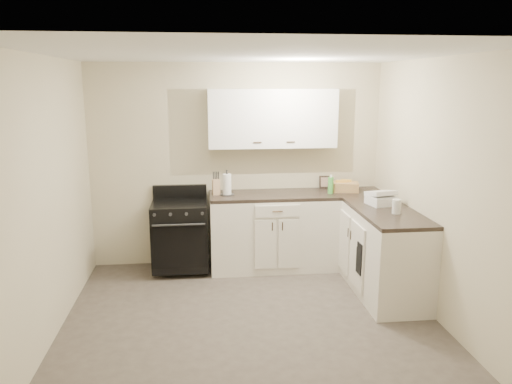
{
  "coord_description": "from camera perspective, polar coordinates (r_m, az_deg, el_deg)",
  "views": [
    {
      "loc": [
        -0.45,
        -4.36,
        2.26
      ],
      "look_at": [
        0.14,
        0.85,
        1.11
      ],
      "focal_mm": 35.0,
      "sensor_mm": 36.0,
      "label": 1
    }
  ],
  "objects": [
    {
      "name": "wall_left",
      "position": [
        4.67,
        -23.05,
        -1.13
      ],
      "size": [
        0.0,
        3.6,
        3.6
      ],
      "primitive_type": "plane",
      "rotation": [
        1.57,
        0.0,
        1.57
      ],
      "color": "beige",
      "rests_on": "ground"
    },
    {
      "name": "paper_towel",
      "position": [
        5.99,
        -3.34,
        0.87
      ],
      "size": [
        0.12,
        0.12,
        0.25
      ],
      "primitive_type": "cylinder",
      "rotation": [
        0.0,
        0.0,
        0.1
      ],
      "color": "white",
      "rests_on": "countertop_back"
    },
    {
      "name": "picture_frame",
      "position": [
        6.44,
        7.82,
        1.15
      ],
      "size": [
        0.13,
        0.05,
        0.16
      ],
      "primitive_type": "cube",
      "rotation": [
        -0.14,
        0.0,
        -0.08
      ],
      "color": "black",
      "rests_on": "countertop_back"
    },
    {
      "name": "oven_mitt_far",
      "position": [
        5.38,
        11.72,
        -7.76
      ],
      "size": [
        0.02,
        0.16,
        0.27
      ],
      "primitive_type": "cube",
      "color": "black",
      "rests_on": "base_cabinets_right"
    },
    {
      "name": "ceiling",
      "position": [
        4.39,
        -0.54,
        15.51
      ],
      "size": [
        3.6,
        3.6,
        0.0
      ],
      "primitive_type": "plane",
      "color": "white",
      "rests_on": "wall_back"
    },
    {
      "name": "oven_mitt_near",
      "position": [
        5.34,
        11.79,
        -7.07
      ],
      "size": [
        0.02,
        0.15,
        0.26
      ],
      "primitive_type": "cube",
      "color": "black",
      "rests_on": "base_cabinets_right"
    },
    {
      "name": "base_cabinets_back",
      "position": [
        6.19,
        1.99,
        -4.62
      ],
      "size": [
        1.55,
        0.6,
        0.9
      ],
      "primitive_type": "cube",
      "color": "silver",
      "rests_on": "floor"
    },
    {
      "name": "base_cabinets_right",
      "position": [
        5.85,
        13.47,
        -6.01
      ],
      "size": [
        0.6,
        1.9,
        0.9
      ],
      "primitive_type": "cube",
      "color": "silver",
      "rests_on": "floor"
    },
    {
      "name": "wall_front",
      "position": [
        2.79,
        3.38,
        -8.93
      ],
      "size": [
        3.6,
        0.0,
        3.6
      ],
      "primitive_type": "plane",
      "rotation": [
        -1.57,
        0.0,
        0.0
      ],
      "color": "beige",
      "rests_on": "ground"
    },
    {
      "name": "countertop_back",
      "position": [
        6.07,
        2.02,
        -0.38
      ],
      "size": [
        1.55,
        0.6,
        0.04
      ],
      "primitive_type": "cube",
      "color": "black",
      "rests_on": "base_cabinets_back"
    },
    {
      "name": "soap_bottle",
      "position": [
        6.13,
        8.53,
        0.77
      ],
      "size": [
        0.08,
        0.08,
        0.2
      ],
      "primitive_type": "cylinder",
      "rotation": [
        0.0,
        0.0,
        0.23
      ],
      "color": "#52B947",
      "rests_on": "countertop_back"
    },
    {
      "name": "floor",
      "position": [
        4.93,
        -0.48,
        -14.92
      ],
      "size": [
        3.6,
        3.6,
        0.0
      ],
      "primitive_type": "plane",
      "color": "#473F38",
      "rests_on": "ground"
    },
    {
      "name": "glass_jar",
      "position": [
        5.33,
        15.76,
        -1.6
      ],
      "size": [
        0.12,
        0.12,
        0.15
      ],
      "primitive_type": "cylinder",
      "rotation": [
        0.0,
        0.0,
        0.41
      ],
      "color": "silver",
      "rests_on": "countertop_right"
    },
    {
      "name": "countertop_grill",
      "position": [
        5.68,
        14.11,
        -0.91
      ],
      "size": [
        0.32,
        0.31,
        0.1
      ],
      "primitive_type": "cube",
      "rotation": [
        0.0,
        0.0,
        0.23
      ],
      "color": "white",
      "rests_on": "countertop_right"
    },
    {
      "name": "stove",
      "position": [
        6.11,
        -8.65,
        -4.91
      ],
      "size": [
        0.66,
        0.57,
        0.8
      ],
      "primitive_type": "cube",
      "color": "black",
      "rests_on": "floor"
    },
    {
      "name": "countertop_right",
      "position": [
        5.72,
        13.71,
        -1.53
      ],
      "size": [
        0.6,
        1.9,
        0.04
      ],
      "primitive_type": "cube",
      "color": "black",
      "rests_on": "base_cabinets_right"
    },
    {
      "name": "wall_right",
      "position": [
        5.01,
        20.44,
        -0.06
      ],
      "size": [
        0.0,
        3.6,
        3.6
      ],
      "primitive_type": "plane",
      "rotation": [
        1.57,
        0.0,
        -1.57
      ],
      "color": "beige",
      "rests_on": "ground"
    },
    {
      "name": "knife_block",
      "position": [
        6.02,
        -4.58,
        0.59
      ],
      "size": [
        0.1,
        0.09,
        0.19
      ],
      "primitive_type": "cube",
      "rotation": [
        0.0,
        0.0,
        0.17
      ],
      "color": "tan",
      "rests_on": "countertop_back"
    },
    {
      "name": "wicker_basket",
      "position": [
        6.29,
        10.07,
        0.59
      ],
      "size": [
        0.38,
        0.3,
        0.11
      ],
      "primitive_type": "cube",
      "rotation": [
        0.0,
        0.0,
        -0.23
      ],
      "color": "#B07E53",
      "rests_on": "countertop_right"
    },
    {
      "name": "wall_back",
      "position": [
        6.26,
        -2.22,
        3.08
      ],
      "size": [
        3.6,
        0.0,
        3.6
      ],
      "primitive_type": "plane",
      "rotation": [
        1.57,
        0.0,
        0.0
      ],
      "color": "beige",
      "rests_on": "ground"
    },
    {
      "name": "upper_cabinets",
      "position": [
        6.08,
        1.88,
        8.41
      ],
      "size": [
        1.55,
        0.3,
        0.7
      ],
      "primitive_type": "cube",
      "color": "white",
      "rests_on": "wall_back"
    }
  ]
}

